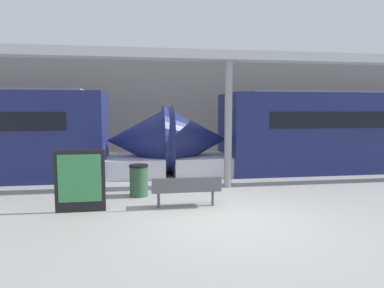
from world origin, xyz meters
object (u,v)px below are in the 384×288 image
support_column_near (228,125)px  poster_board (80,181)px  bench_near (186,188)px  trash_bin (139,180)px

support_column_near → poster_board: bearing=-153.5°
bench_near → support_column_near: bearing=52.0°
trash_bin → bench_near: bearing=-48.9°
support_column_near → bench_near: bearing=-127.7°
bench_near → poster_board: poster_board is taller
bench_near → trash_bin: bearing=130.8°
trash_bin → support_column_near: (2.81, 0.74, 1.53)m
bench_near → support_column_near: (1.62, 2.10, 1.50)m
support_column_near → trash_bin: bearing=-165.2°
bench_near → poster_board: bearing=179.7°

